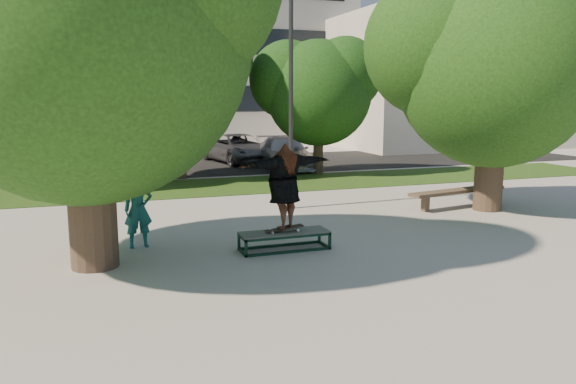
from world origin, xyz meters
name	(u,v)px	position (x,y,z in m)	size (l,w,h in m)	color
ground	(330,260)	(0.00, 0.00, 0.00)	(120.00, 120.00, 0.00)	#ACA79E
grass_strip	(248,185)	(1.00, 9.50, 0.01)	(30.00, 4.00, 0.02)	#1F4313
asphalt_strip	(189,166)	(0.00, 16.00, 0.01)	(40.00, 8.00, 0.01)	black
tree_left	(75,15)	(-4.29, 1.09, 4.42)	(6.96, 5.95, 7.12)	#38281E
tree_right	(491,57)	(5.92, 3.08, 4.09)	(6.24, 5.33, 6.51)	#38281E
bg_tree_left	(8,76)	(-6.57, 11.07, 3.73)	(5.28, 4.51, 5.77)	#38281E
bg_tree_mid	(174,71)	(-1.08, 12.08, 4.02)	(5.76, 4.92, 6.24)	#38281E
bg_tree_right	(317,86)	(4.43, 11.57, 3.49)	(5.04, 4.31, 5.43)	#38281E
lamppost	(291,93)	(1.00, 5.00, 3.15)	(0.25, 0.15, 6.11)	#2D2D30
office_building	(117,25)	(-2.00, 31.98, 8.00)	(30.00, 14.12, 16.00)	beige
side_building	(449,83)	(18.00, 22.00, 4.00)	(15.00, 10.00, 8.00)	beige
grind_box	(284,241)	(-0.58, 0.96, 0.19)	(1.80, 0.60, 0.38)	#103120
skater_rig	(284,186)	(-0.59, 0.96, 1.30)	(2.16, 1.09, 1.78)	white
bystander	(138,209)	(-3.33, 2.14, 0.79)	(0.58, 0.38, 1.58)	#185B59
bench	(458,192)	(5.47, 3.60, 0.43)	(3.34, 1.06, 0.51)	brown
car_silver_a	(48,154)	(-5.91, 16.19, 0.69)	(1.63, 4.05, 1.38)	#A8A8AD
car_dark	(69,154)	(-5.00, 14.78, 0.81)	(1.72, 4.94, 1.63)	black
car_grey	(239,148)	(2.50, 16.44, 0.68)	(2.24, 4.87, 1.35)	slate
car_silver_b	(284,153)	(3.75, 13.50, 0.68)	(1.90, 4.67, 1.36)	#B3B4B8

